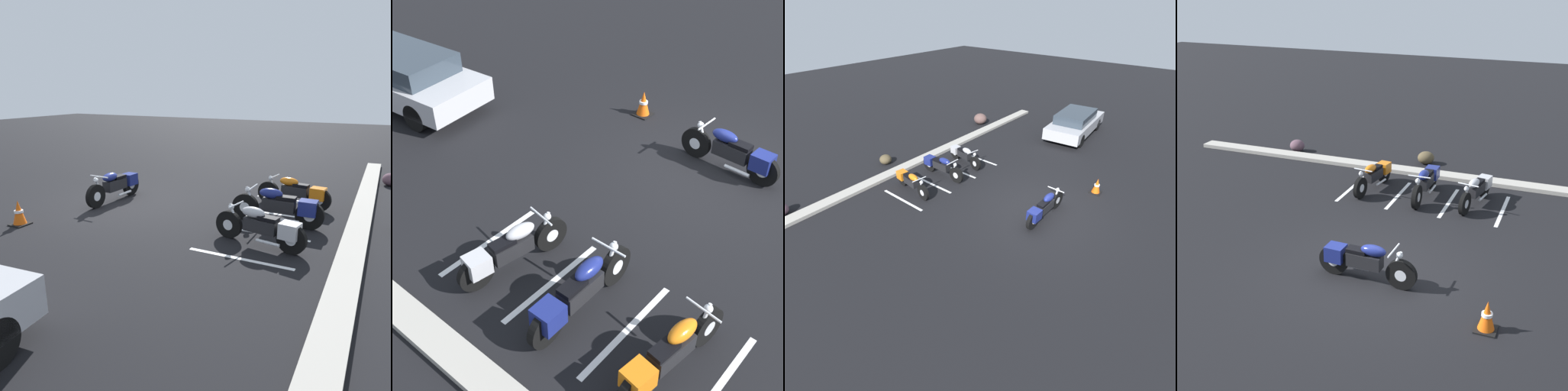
% 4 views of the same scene
% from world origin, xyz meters
% --- Properties ---
extents(ground, '(60.00, 60.00, 0.00)m').
position_xyz_m(ground, '(0.00, 0.00, 0.00)').
color(ground, black).
extents(motorcycle_navy_featured, '(2.16, 0.61, 0.85)m').
position_xyz_m(motorcycle_navy_featured, '(-0.21, -0.32, 0.45)').
color(motorcycle_navy_featured, black).
rests_on(motorcycle_navy_featured, ground).
extents(parked_bike_0, '(0.64, 2.03, 0.80)m').
position_xyz_m(parked_bike_0, '(-1.82, 4.47, 0.43)').
color(parked_bike_0, black).
rests_on(parked_bike_0, ground).
extents(parked_bike_1, '(0.62, 2.19, 0.86)m').
position_xyz_m(parked_bike_1, '(-0.25, 4.44, 0.46)').
color(parked_bike_1, black).
rests_on(parked_bike_1, ground).
extents(parked_bike_2, '(0.69, 2.01, 0.80)m').
position_xyz_m(parked_bike_2, '(1.18, 4.45, 0.42)').
color(parked_bike_2, black).
rests_on(parked_bike_2, ground).
extents(car_silver, '(4.44, 2.17, 1.29)m').
position_xyz_m(car_silver, '(7.38, 2.06, 0.68)').
color(car_silver, black).
rests_on(car_silver, ground).
extents(concrete_curb, '(18.00, 0.50, 0.12)m').
position_xyz_m(concrete_curb, '(0.00, 6.12, 0.06)').
color(concrete_curb, '#A8A399').
rests_on(concrete_curb, ground).
extents(landscape_rock_0, '(0.73, 0.72, 0.42)m').
position_xyz_m(landscape_rock_0, '(-1.04, 7.12, 0.21)').
color(landscape_rock_0, brown).
rests_on(landscape_rock_0, ground).
extents(landscape_rock_2, '(1.02, 1.02, 0.59)m').
position_xyz_m(landscape_rock_2, '(5.56, 7.04, 0.30)').
color(landscape_rock_2, brown).
rests_on(landscape_rock_2, ground).
extents(traffic_cone, '(0.40, 0.40, 0.60)m').
position_xyz_m(traffic_cone, '(2.51, -1.08, 0.28)').
color(traffic_cone, black).
rests_on(traffic_cone, ground).
extents(stall_line_0, '(0.10, 2.10, 0.00)m').
position_xyz_m(stall_line_0, '(-2.46, 4.23, 0.00)').
color(stall_line_0, white).
rests_on(stall_line_0, ground).
extents(stall_line_1, '(0.10, 2.10, 0.00)m').
position_xyz_m(stall_line_1, '(-0.99, 4.23, 0.00)').
color(stall_line_1, white).
rests_on(stall_line_1, ground).
extents(stall_line_2, '(0.10, 2.10, 0.00)m').
position_xyz_m(stall_line_2, '(0.47, 4.23, 0.00)').
color(stall_line_2, white).
rests_on(stall_line_2, ground).
extents(stall_line_3, '(0.10, 2.10, 0.00)m').
position_xyz_m(stall_line_3, '(1.94, 4.23, 0.00)').
color(stall_line_3, white).
rests_on(stall_line_3, ground).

